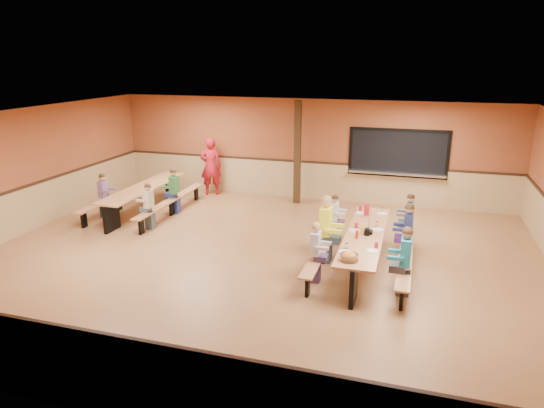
% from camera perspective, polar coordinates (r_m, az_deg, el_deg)
% --- Properties ---
extents(ground, '(12.00, 12.00, 0.00)m').
position_cam_1_polar(ground, '(10.44, -1.90, -6.60)').
color(ground, brown).
rests_on(ground, ground).
extents(room_envelope, '(12.04, 10.04, 3.02)m').
position_cam_1_polar(room_envelope, '(10.18, -1.94, -3.03)').
color(room_envelope, brown).
rests_on(room_envelope, ground).
extents(kitchen_pass_through, '(2.78, 0.28, 1.38)m').
position_cam_1_polar(kitchen_pass_through, '(14.28, 14.59, 5.59)').
color(kitchen_pass_through, black).
rests_on(kitchen_pass_through, ground).
extents(structural_post, '(0.18, 0.18, 3.00)m').
position_cam_1_polar(structural_post, '(14.11, 3.01, 6.02)').
color(structural_post, black).
rests_on(structural_post, ground).
extents(cafeteria_table_main, '(1.91, 3.70, 0.74)m').
position_cam_1_polar(cafeteria_table_main, '(10.07, 10.81, -4.58)').
color(cafeteria_table_main, '#B07145').
rests_on(cafeteria_table_main, ground).
extents(cafeteria_table_second, '(1.91, 3.70, 0.74)m').
position_cam_1_polar(cafeteria_table_second, '(13.84, -14.81, 1.12)').
color(cafeteria_table_second, '#B07145').
rests_on(cafeteria_table_second, ground).
extents(seated_child_white_left, '(0.36, 0.29, 1.18)m').
position_cam_1_polar(seated_child_white_left, '(9.29, 5.11, -5.75)').
color(seated_child_white_left, silver).
rests_on(seated_child_white_left, ground).
extents(seated_adult_yellow, '(0.47, 0.39, 1.42)m').
position_cam_1_polar(seated_adult_yellow, '(10.18, 6.31, -3.00)').
color(seated_adult_yellow, '#FEFF2D').
rests_on(seated_adult_yellow, ground).
extents(seated_child_grey_left, '(0.34, 0.27, 1.14)m').
position_cam_1_polar(seated_child_grey_left, '(11.27, 7.34, -1.81)').
color(seated_child_grey_left, silver).
rests_on(seated_child_grey_left, ground).
extents(seated_child_teal_right, '(0.40, 0.33, 1.28)m').
position_cam_1_polar(seated_child_teal_right, '(9.07, 15.36, -6.58)').
color(seated_child_teal_right, teal).
rests_on(seated_child_teal_right, ground).
extents(seated_child_navy_right, '(0.39, 0.32, 1.26)m').
position_cam_1_polar(seated_child_navy_right, '(10.50, 15.66, -3.39)').
color(seated_child_navy_right, '#1C234E').
rests_on(seated_child_navy_right, ground).
extents(seated_child_char_right, '(0.37, 0.30, 1.21)m').
position_cam_1_polar(seated_child_char_right, '(11.46, 15.80, -1.83)').
color(seated_child_char_right, '#53565E').
rests_on(seated_child_char_right, ground).
extents(seated_child_purple_sec, '(0.35, 0.29, 1.18)m').
position_cam_1_polar(seated_child_purple_sec, '(13.75, -19.17, 0.91)').
color(seated_child_purple_sec, slate).
rests_on(seated_child_purple_sec, ground).
extents(seated_child_green_sec, '(0.38, 0.31, 1.24)m').
position_cam_1_polar(seated_child_green_sec, '(13.60, -11.40, 1.48)').
color(seated_child_green_sec, '#347940').
rests_on(seated_child_green_sec, ground).
extents(seated_child_tan_sec, '(0.34, 0.28, 1.15)m').
position_cam_1_polar(seated_child_tan_sec, '(12.49, -14.26, -0.30)').
color(seated_child_tan_sec, '#BDAE97').
rests_on(seated_child_tan_sec, ground).
extents(standing_woman, '(0.77, 0.64, 1.80)m').
position_cam_1_polar(standing_woman, '(15.23, -7.20, 4.42)').
color(standing_woman, '#A81321').
rests_on(standing_woman, ground).
extents(punch_pitcher, '(0.16, 0.16, 0.22)m').
position_cam_1_polar(punch_pitcher, '(11.15, 11.16, -0.69)').
color(punch_pitcher, red).
rests_on(punch_pitcher, cafeteria_table_main).
extents(chip_bowl, '(0.32, 0.32, 0.15)m').
position_cam_1_polar(chip_bowl, '(8.63, 9.06, -6.12)').
color(chip_bowl, orange).
rests_on(chip_bowl, cafeteria_table_main).
extents(napkin_dispenser, '(0.10, 0.14, 0.13)m').
position_cam_1_polar(napkin_dispenser, '(9.90, 11.13, -3.24)').
color(napkin_dispenser, black).
rests_on(napkin_dispenser, cafeteria_table_main).
extents(condiment_mustard, '(0.06, 0.06, 0.17)m').
position_cam_1_polar(condiment_mustard, '(9.90, 10.57, -3.08)').
color(condiment_mustard, yellow).
rests_on(condiment_mustard, cafeteria_table_main).
extents(condiment_ketchup, '(0.06, 0.06, 0.17)m').
position_cam_1_polar(condiment_ketchup, '(9.66, 9.96, -3.56)').
color(condiment_ketchup, '#B2140F').
rests_on(condiment_ketchup, cafeteria_table_main).
extents(table_paddle, '(0.16, 0.16, 0.56)m').
position_cam_1_polar(table_paddle, '(9.96, 11.32, -2.69)').
color(table_paddle, black).
rests_on(table_paddle, cafeteria_table_main).
extents(place_settings, '(0.65, 3.30, 0.11)m').
position_cam_1_polar(place_settings, '(9.97, 10.90, -3.14)').
color(place_settings, beige).
rests_on(place_settings, cafeteria_table_main).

